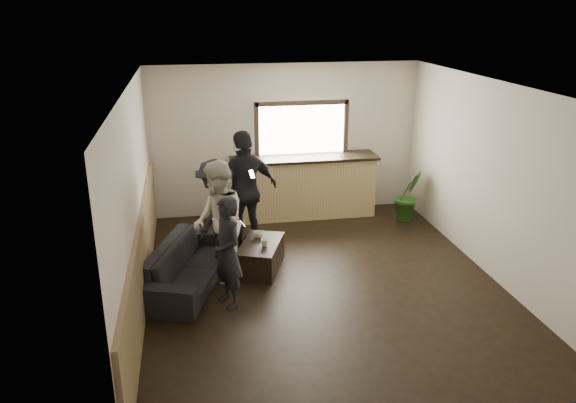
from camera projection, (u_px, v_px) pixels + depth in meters
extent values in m
cube|color=black|center=(321.00, 281.00, 8.12)|extent=(5.00, 6.00, 0.01)
cube|color=silver|center=(325.00, 86.00, 7.18)|extent=(5.00, 6.00, 0.01)
cube|color=beige|center=(285.00, 140.00, 10.43)|extent=(5.00, 0.01, 2.80)
cube|color=beige|center=(404.00, 296.00, 4.87)|extent=(5.00, 0.01, 2.80)
cube|color=beige|center=(134.00, 200.00, 7.23)|extent=(0.01, 6.00, 2.80)
cube|color=beige|center=(492.00, 180.00, 8.07)|extent=(0.01, 6.00, 2.80)
cube|color=#8B734E|center=(143.00, 260.00, 7.52)|extent=(0.06, 5.90, 1.10)
cube|color=tan|center=(304.00, 188.00, 10.47)|extent=(2.60, 0.60, 1.10)
cube|color=black|center=(304.00, 158.00, 10.28)|extent=(2.70, 0.68, 0.05)
cube|color=white|center=(301.00, 129.00, 10.38)|extent=(1.60, 0.06, 0.90)
cube|color=#3F3326|center=(302.00, 103.00, 10.19)|extent=(1.72, 0.08, 0.08)
cube|color=#3F3326|center=(257.00, 131.00, 10.21)|extent=(0.08, 0.08, 1.06)
cube|color=#3F3326|center=(346.00, 128.00, 10.49)|extent=(0.08, 0.08, 1.06)
imported|color=black|center=(188.00, 264.00, 7.95)|extent=(1.45, 2.24, 0.61)
cube|color=black|center=(261.00, 256.00, 8.42)|extent=(0.85, 1.10, 0.43)
imported|color=silver|center=(258.00, 235.00, 8.52)|extent=(0.17, 0.17, 0.10)
imported|color=silver|center=(265.00, 243.00, 8.23)|extent=(0.12, 0.12, 0.10)
imported|color=#2D6623|center=(408.00, 195.00, 10.30)|extent=(0.62, 0.55, 0.94)
imported|color=black|center=(227.00, 253.00, 7.26)|extent=(0.54, 0.64, 1.50)
cube|color=black|center=(241.00, 223.00, 7.25)|extent=(0.11, 0.10, 0.12)
cube|color=white|center=(242.00, 223.00, 7.25)|extent=(0.09, 0.09, 0.11)
imported|color=beige|center=(218.00, 222.00, 7.92)|extent=(0.77, 0.94, 1.76)
cube|color=black|center=(234.00, 217.00, 7.96)|extent=(0.10, 0.08, 0.12)
cube|color=white|center=(234.00, 217.00, 7.95)|extent=(0.08, 0.07, 0.11)
imported|color=black|center=(215.00, 210.00, 8.61)|extent=(0.95, 1.18, 1.60)
cube|color=black|center=(228.00, 198.00, 8.49)|extent=(0.11, 0.10, 0.12)
cube|color=white|center=(228.00, 198.00, 8.49)|extent=(0.10, 0.09, 0.11)
imported|color=black|center=(245.00, 191.00, 8.95)|extent=(1.24, 0.90, 1.95)
cube|color=black|center=(252.00, 174.00, 8.67)|extent=(0.10, 0.11, 0.12)
cube|color=white|center=(252.00, 174.00, 8.66)|extent=(0.09, 0.10, 0.11)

